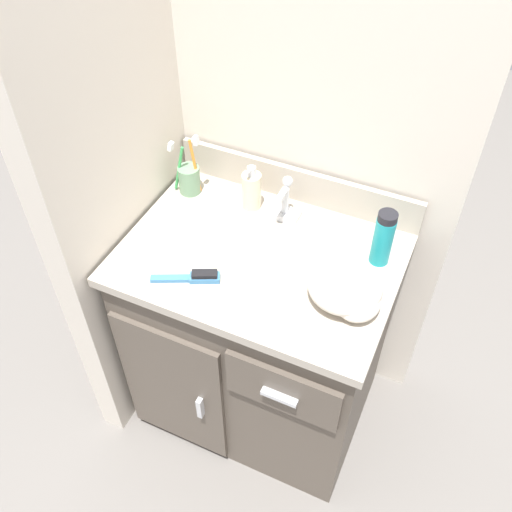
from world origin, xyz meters
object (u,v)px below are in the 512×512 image
at_px(soap_dispenser, 252,190).
at_px(hand_towel, 348,289).
at_px(toothbrush_cup, 189,178).
at_px(hairbrush, 195,277).
at_px(shaving_cream_can, 383,238).

bearing_deg(soap_dispenser, hand_towel, -31.65).
xyz_separation_m(toothbrush_cup, soap_dispenser, (0.20, 0.01, 0.01)).
height_order(toothbrush_cup, hairbrush, toothbrush_cup).
bearing_deg(hand_towel, hairbrush, -165.11).
relative_size(soap_dispenser, hairbrush, 0.84).
relative_size(soap_dispenser, hand_towel, 0.76).
distance_m(shaving_cream_can, hairbrush, 0.51).
relative_size(shaving_cream_can, hairbrush, 0.95).
distance_m(soap_dispenser, hairbrush, 0.34).
height_order(soap_dispenser, hairbrush, soap_dispenser).
bearing_deg(shaving_cream_can, toothbrush_cup, 175.62).
bearing_deg(soap_dispenser, toothbrush_cup, -175.84).
bearing_deg(soap_dispenser, hairbrush, -91.57).
bearing_deg(hairbrush, toothbrush_cup, 95.81).
height_order(toothbrush_cup, hand_towel, toothbrush_cup).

